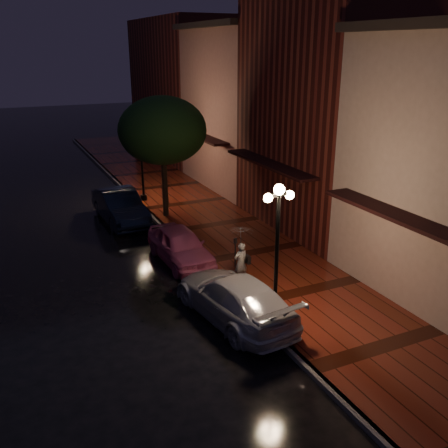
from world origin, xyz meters
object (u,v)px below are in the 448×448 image
navy_car (120,207)px  street_tree (163,133)px  pink_car (180,246)px  parking_meter (235,250)px  silver_car (234,298)px  streetlamp_near (277,246)px  woman_with_umbrella (241,246)px  streetlamp_far (141,156)px

navy_car → street_tree: bearing=-12.1°
pink_car → parking_meter: 2.29m
street_tree → silver_car: 10.81m
streetlamp_near → parking_meter: size_ratio=3.71×
navy_car → woman_with_umbrella: 8.86m
streetlamp_near → navy_car: (-1.91, 11.37, -1.81)m
streetlamp_far → woman_with_umbrella: streetlamp_far is taller
pink_car → navy_car: size_ratio=0.85×
woman_with_umbrella → streetlamp_near: bearing=75.3°
streetlamp_near → navy_car: size_ratio=0.90×
pink_car → silver_car: (-0.00, -4.80, 0.03)m
pink_car → parking_meter: pink_car is taller
parking_meter → navy_car: bearing=102.9°
streetlamp_near → woman_with_umbrella: streetlamp_near is taller
streetlamp_near → parking_meter: 4.44m
streetlamp_near → pink_car: bearing=99.5°
streetlamp_far → silver_car: bearing=-94.1°
pink_car → parking_meter: size_ratio=3.49×
streetlamp_far → silver_car: size_ratio=0.87×
streetlamp_far → woman_with_umbrella: size_ratio=2.08×
navy_car → woman_with_umbrella: woman_with_umbrella is taller
streetlamp_far → pink_car: 8.62m
pink_car → silver_car: bearing=-91.9°
pink_car → silver_car: size_ratio=0.82×
street_tree → parking_meter: (0.39, -6.96, -3.39)m
pink_car → silver_car: 4.81m
silver_car → woman_with_umbrella: bearing=-128.7°
woman_with_umbrella → parking_meter: bearing=-116.9°
streetlamp_near → streetlamp_far: (0.00, 14.00, 0.00)m
silver_car → parking_meter: size_ratio=4.26×
woman_with_umbrella → parking_meter: woman_with_umbrella is taller
streetlamp_far → pink_car: streetlamp_far is taller
pink_car → woman_with_umbrella: bearing=-68.7°
silver_car → streetlamp_far: bearing=-101.1°
streetlamp_near → parking_meter: (0.65, 4.03, -1.75)m
streetlamp_near → pink_car: 6.04m
navy_car → parking_meter: (2.56, -7.34, 0.07)m
streetlamp_far → woman_with_umbrella: (0.27, -11.18, -1.08)m
street_tree → pink_car: street_tree is taller
streetlamp_far → woman_with_umbrella: 11.24m
pink_car → navy_car: 5.80m
streetlamp_far → street_tree: (0.26, -3.01, 1.64)m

